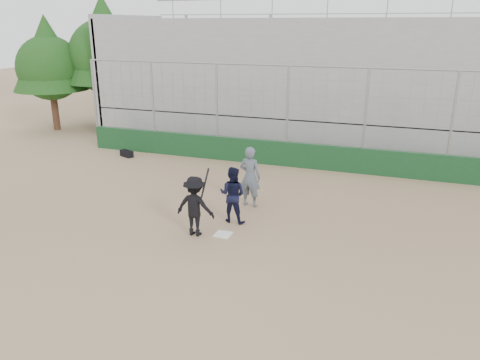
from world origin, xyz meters
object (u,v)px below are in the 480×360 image
(umpire, at_px, (250,180))
(equipment_bag, at_px, (127,154))
(batter_at_plate, at_px, (195,206))
(catcher_crouched, at_px, (232,204))

(umpire, xyz_separation_m, equipment_bag, (-6.89, 3.70, -0.73))
(batter_at_plate, relative_size, equipment_bag, 2.60)
(catcher_crouched, height_order, umpire, umpire)
(catcher_crouched, xyz_separation_m, equipment_bag, (-6.82, 5.09, -0.43))
(umpire, bearing_deg, equipment_bag, -21.15)
(catcher_crouched, distance_m, equipment_bag, 8.52)
(catcher_crouched, bearing_deg, batter_at_plate, -119.77)
(umpire, bearing_deg, batter_at_plate, 81.00)
(umpire, height_order, equipment_bag, umpire)
(catcher_crouched, bearing_deg, equipment_bag, 143.28)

